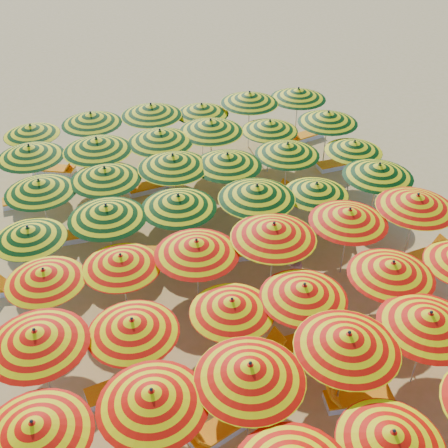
% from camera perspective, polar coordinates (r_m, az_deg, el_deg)
% --- Properties ---
extents(ground, '(120.00, 120.00, 0.00)m').
position_cam_1_polar(ground, '(18.27, 0.44, -4.95)').
color(ground, tan).
rests_on(ground, ground).
extents(umbrella_3, '(2.25, 2.25, 2.34)m').
position_cam_1_polar(umbrella_3, '(12.28, 16.70, -20.11)').
color(umbrella_3, silver).
rests_on(umbrella_3, ground).
extents(umbrella_6, '(3.03, 3.03, 2.47)m').
position_cam_1_polar(umbrella_6, '(12.38, -18.75, -19.14)').
color(umbrella_6, silver).
rests_on(umbrella_6, ground).
extents(umbrella_7, '(2.99, 2.99, 2.54)m').
position_cam_1_polar(umbrella_7, '(12.25, -7.32, -17.08)').
color(umbrella_7, silver).
rests_on(umbrella_7, ground).
extents(umbrella_8, '(2.49, 2.49, 2.62)m').
position_cam_1_polar(umbrella_8, '(12.49, 2.66, -14.74)').
color(umbrella_8, silver).
rests_on(umbrella_8, ground).
extents(umbrella_9, '(2.74, 2.74, 2.63)m').
position_cam_1_polar(umbrella_9, '(13.34, 12.48, -11.50)').
color(umbrella_9, silver).
rests_on(umbrella_9, ground).
extents(umbrella_10, '(3.14, 3.14, 2.57)m').
position_cam_1_polar(umbrella_10, '(14.41, 20.10, -9.16)').
color(umbrella_10, silver).
rests_on(umbrella_10, ground).
extents(umbrella_12, '(2.96, 2.96, 2.56)m').
position_cam_1_polar(umbrella_12, '(13.88, -18.55, -10.89)').
color(umbrella_12, silver).
rests_on(umbrella_12, ground).
extents(umbrella_13, '(2.68, 2.68, 2.40)m').
position_cam_1_polar(umbrella_13, '(13.81, -9.28, -10.19)').
color(umbrella_13, silver).
rests_on(umbrella_13, ground).
extents(umbrella_14, '(2.47, 2.47, 2.32)m').
position_cam_1_polar(umbrella_14, '(14.22, 0.81, -8.31)').
color(umbrella_14, silver).
rests_on(umbrella_14, ground).
extents(umbrella_15, '(2.99, 2.99, 2.44)m').
position_cam_1_polar(umbrella_15, '(14.59, 8.12, -6.79)').
color(umbrella_15, silver).
rests_on(umbrella_15, ground).
extents(umbrella_16, '(2.90, 2.90, 2.50)m').
position_cam_1_polar(umbrella_16, '(15.68, 16.71, -4.40)').
color(umbrella_16, silver).
rests_on(umbrella_16, ground).
extents(umbrella_18, '(2.65, 2.65, 2.32)m').
position_cam_1_polar(umbrella_18, '(15.81, -17.79, -5.00)').
color(umbrella_18, silver).
rests_on(umbrella_18, ground).
extents(umbrella_19, '(2.77, 2.77, 2.35)m').
position_cam_1_polar(umbrella_19, '(15.73, -10.42, -3.73)').
color(umbrella_19, silver).
rests_on(umbrella_19, ground).
extents(umbrella_20, '(2.83, 2.83, 2.57)m').
position_cam_1_polar(umbrella_20, '(15.67, -2.80, -2.37)').
color(umbrella_20, silver).
rests_on(umbrella_20, ground).
extents(umbrella_21, '(2.91, 2.91, 2.68)m').
position_cam_1_polar(umbrella_21, '(16.16, 5.07, -0.68)').
color(umbrella_21, silver).
rests_on(umbrella_21, ground).
extents(umbrella_22, '(2.95, 2.95, 2.55)m').
position_cam_1_polar(umbrella_22, '(17.31, 12.59, 0.82)').
color(umbrella_22, silver).
rests_on(umbrella_22, ground).
extents(umbrella_23, '(2.88, 2.88, 2.63)m').
position_cam_1_polar(umbrella_23, '(18.41, 18.99, 2.19)').
color(umbrella_23, silver).
rests_on(umbrella_23, ground).
extents(umbrella_24, '(2.85, 2.85, 2.32)m').
position_cam_1_polar(umbrella_24, '(17.50, -19.22, -0.89)').
color(umbrella_24, silver).
rests_on(umbrella_24, ground).
extents(umbrella_25, '(2.46, 2.46, 2.58)m').
position_cam_1_polar(umbrella_25, '(17.39, -11.84, 1.21)').
color(umbrella_25, silver).
rests_on(umbrella_25, ground).
extents(umbrella_26, '(2.89, 2.89, 2.55)m').
position_cam_1_polar(umbrella_26, '(17.58, -4.66, 2.28)').
color(umbrella_26, silver).
rests_on(umbrella_26, ground).
extents(umbrella_27, '(3.09, 3.09, 2.65)m').
position_cam_1_polar(umbrella_27, '(17.87, 3.36, 3.27)').
color(umbrella_27, silver).
rests_on(umbrella_27, ground).
extents(umbrella_28, '(2.69, 2.69, 2.30)m').
position_cam_1_polar(umbrella_28, '(18.81, 9.36, 3.55)').
color(umbrella_28, silver).
rests_on(umbrella_28, ground).
extents(umbrella_29, '(2.88, 2.88, 2.56)m').
position_cam_1_polar(umbrella_29, '(19.86, 15.45, 5.29)').
color(umbrella_29, silver).
rests_on(umbrella_29, ground).
extents(umbrella_30, '(2.68, 2.68, 2.50)m').
position_cam_1_polar(umbrella_30, '(19.34, -18.22, 3.67)').
color(umbrella_30, silver).
rests_on(umbrella_30, ground).
extents(umbrella_31, '(2.57, 2.57, 2.56)m').
position_cam_1_polar(umbrella_31, '(19.36, -11.98, 5.02)').
color(umbrella_31, silver).
rests_on(umbrella_31, ground).
extents(umbrella_32, '(3.11, 3.11, 2.65)m').
position_cam_1_polar(umbrella_32, '(19.61, -5.20, 6.37)').
color(umbrella_32, silver).
rests_on(umbrella_32, ground).
extents(umbrella_33, '(3.00, 3.00, 2.59)m').
position_cam_1_polar(umbrella_33, '(19.72, 0.35, 6.53)').
color(umbrella_33, silver).
rests_on(umbrella_33, ground).
extents(umbrella_34, '(2.84, 2.84, 2.52)m').
position_cam_1_polar(umbrella_34, '(20.67, 6.46, 7.57)').
color(umbrella_34, silver).
rests_on(umbrella_34, ground).
extents(umbrella_35, '(2.19, 2.19, 2.30)m').
position_cam_1_polar(umbrella_35, '(21.68, 13.08, 7.69)').
color(umbrella_35, silver).
rests_on(umbrella_35, ground).
extents(umbrella_36, '(2.83, 2.83, 2.56)m').
position_cam_1_polar(umbrella_36, '(21.48, -19.13, 6.99)').
color(umbrella_36, silver).
rests_on(umbrella_36, ground).
extents(umbrella_37, '(2.86, 2.86, 2.68)m').
position_cam_1_polar(umbrella_37, '(21.05, -12.78, 7.89)').
color(umbrella_37, silver).
rests_on(umbrella_37, ground).
extents(umbrella_38, '(3.17, 3.17, 2.67)m').
position_cam_1_polar(umbrella_38, '(21.27, -6.50, 8.84)').
color(umbrella_38, silver).
rests_on(umbrella_38, ground).
extents(umbrella_39, '(3.01, 3.01, 2.68)m').
position_cam_1_polar(umbrella_39, '(21.91, -1.36, 9.94)').
color(umbrella_39, silver).
rests_on(umbrella_39, ground).
extents(umbrella_40, '(2.31, 2.31, 2.39)m').
position_cam_1_polar(umbrella_40, '(22.54, 4.67, 9.91)').
color(umbrella_40, silver).
rests_on(umbrella_40, ground).
extents(umbrella_41, '(2.54, 2.54, 2.56)m').
position_cam_1_polar(umbrella_41, '(23.22, 10.53, 10.62)').
color(umbrella_41, silver).
rests_on(umbrella_41, ground).
extents(umbrella_42, '(2.90, 2.90, 2.32)m').
position_cam_1_polar(umbrella_42, '(23.55, -19.01, 9.03)').
color(umbrella_42, silver).
rests_on(umbrella_42, ground).
extents(umbrella_43, '(3.18, 3.18, 2.55)m').
position_cam_1_polar(umbrella_43, '(23.38, -13.35, 10.41)').
color(umbrella_43, silver).
rests_on(umbrella_43, ground).
extents(umbrella_44, '(3.16, 3.16, 2.66)m').
position_cam_1_polar(umbrella_44, '(23.45, -7.41, 11.42)').
color(umbrella_44, silver).
rests_on(umbrella_44, ground).
extents(umbrella_45, '(2.73, 2.73, 2.40)m').
position_cam_1_polar(umbrella_45, '(23.90, -2.29, 11.60)').
color(umbrella_45, silver).
rests_on(umbrella_45, ground).
extents(umbrella_46, '(3.00, 3.00, 2.65)m').
position_cam_1_polar(umbrella_46, '(24.42, 2.61, 12.69)').
color(umbrella_46, silver).
rests_on(umbrella_46, ground).
extents(umbrella_47, '(2.92, 2.92, 2.58)m').
position_cam_1_polar(umbrella_47, '(25.16, 7.55, 13.00)').
color(umbrella_47, silver).
rests_on(umbrella_47, ground).
extents(lounger_4, '(1.83, 1.13, 0.69)m').
position_cam_1_polar(lounger_4, '(14.24, -0.33, -20.09)').
color(lounger_4, white).
rests_on(lounger_4, ground).
extents(lounger_5, '(1.79, 0.79, 0.69)m').
position_cam_1_polar(lounger_5, '(15.12, 13.31, -16.84)').
color(lounger_5, white).
rests_on(lounger_5, ground).
extents(lounger_7, '(1.81, 0.87, 0.69)m').
position_cam_1_polar(lounger_7, '(15.18, -10.41, -16.00)').
color(lounger_7, white).
rests_on(lounger_7, ground).
extents(lounger_8, '(1.82, 0.96, 0.69)m').
position_cam_1_polar(lounger_8, '(15.59, 3.14, -13.36)').
color(lounger_8, white).
rests_on(lounger_8, ground).
extents(lounger_9, '(1.78, 0.73, 0.69)m').
position_cam_1_polar(lounger_9, '(15.82, 5.48, -12.58)').
color(lounger_9, white).
rests_on(lounger_9, ground).
extents(lounger_10, '(1.79, 0.81, 0.69)m').
position_cam_1_polar(lounger_10, '(19.79, 19.60, -3.15)').
color(lounger_10, white).
rests_on(lounger_10, ground).
extents(lounger_11, '(1.80, 0.82, 0.69)m').
position_cam_1_polar(lounger_11, '(18.66, -19.90, -5.94)').
color(lounger_11, white).
rests_on(lounger_11, ground).
extents(lounger_12, '(1.82, 1.01, 0.69)m').
position_cam_1_polar(lounger_12, '(18.89, -5.96, -2.98)').
color(lounger_12, white).
rests_on(lounger_12, ground).
extents(lounger_13, '(1.79, 0.80, 0.69)m').
position_cam_1_polar(lounger_13, '(18.83, 1.60, -2.91)').
color(lounger_13, white).
rests_on(lounger_13, ground).
extents(lounger_14, '(1.83, 1.10, 0.69)m').
position_cam_1_polar(lounger_14, '(20.73, 13.05, 0.16)').
color(lounger_14, white).
rests_on(lounger_14, ground).
extents(lounger_15, '(1.74, 0.60, 0.69)m').
position_cam_1_polar(lounger_15, '(20.25, -15.47, -1.25)').
color(lounger_15, white).
rests_on(lounger_15, ground).
extents(lounger_16, '(1.82, 1.21, 0.69)m').
position_cam_1_polar(lounger_16, '(21.48, 4.93, 2.46)').
color(lounger_16, white).
rests_on(lounger_16, ground).
extents(lounger_17, '(1.77, 0.70, 0.69)m').
position_cam_1_polar(lounger_17, '(22.71, -19.35, 2.37)').
color(lounger_17, white).
rests_on(lounger_17, ground).
extents(lounger_18, '(1.80, 0.82, 0.69)m').
position_cam_1_polar(lounger_18, '(22.38, -7.69, 3.75)').
color(lounger_18, white).
rests_on(lounger_18, ground).
extents(lounger_19, '(1.76, 0.68, 0.69)m').
position_cam_1_polar(lounger_19, '(24.23, 11.52, 6.01)').
color(lounger_19, white).
rests_on(lounger_19, ground).
extents(lounger_20, '(1.82, 1.22, 0.69)m').
position_cam_1_polar(lounger_20, '(24.35, -16.78, 5.30)').
color(lounger_20, white).
rests_on(lounger_20, ground).
extents(lounger_21, '(1.80, 0.83, 0.69)m').
position_cam_1_polar(lounger_21, '(24.58, -5.68, 7.06)').
color(lounger_21, white).
rests_on(lounger_21, ground).
extents(lounger_22, '(1.82, 1.00, 0.69)m').
position_cam_1_polar(lounger_22, '(26.24, 8.22, 8.82)').
color(lounger_22, white).
rests_on(lounger_22, ground).
extents(beachgoer_b, '(0.76, 0.62, 1.47)m').
position_cam_1_polar(beachgoer_b, '(17.64, 7.14, -3.92)').
color(beachgoer_b, tan).
rests_on(beachgoer_b, ground).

